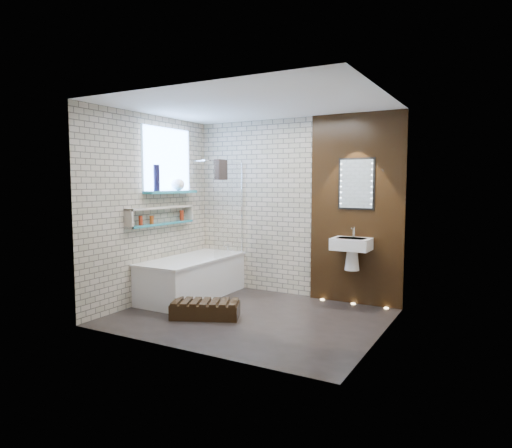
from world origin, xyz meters
The scene contains 15 objects.
ground centered at (0.00, 0.00, 0.00)m, with size 3.20×3.20×0.00m, color black.
room_shell centered at (0.00, 0.00, 1.30)m, with size 3.24×3.20×2.60m.
walnut_panel centered at (0.95, 1.27, 1.30)m, with size 1.30×0.06×2.60m, color black.
clerestory_window centered at (-1.57, 0.35, 1.90)m, with size 0.18×1.00×0.94m.
display_niche centered at (-1.53, 0.15, 1.20)m, with size 0.14×1.30×0.26m.
bathtub centered at (-1.22, 0.45, 0.29)m, with size 0.79×1.74×0.70m.
bath_screen centered at (-0.87, 0.89, 1.28)m, with size 0.01×0.78×1.40m, color white.
towel centered at (-0.87, 0.68, 1.85)m, with size 0.09×0.22×0.29m, color black.
shower_head centered at (-1.30, 0.95, 2.00)m, with size 0.18×0.18×0.02m, color silver.
washbasin centered at (0.95, 1.07, 0.79)m, with size 0.50×0.36×0.58m.
led_mirror centered at (0.95, 1.23, 1.65)m, with size 0.50×0.02×0.70m.
walnut_step centered at (-0.47, -0.30, 0.09)m, with size 0.83×0.37×0.18m, color black.
niche_bottles centered at (-1.53, 0.17, 1.17)m, with size 0.06×0.93×0.15m.
sill_vases centered at (-1.50, 0.34, 1.67)m, with size 0.17×0.60×0.36m.
floor_uplights centered at (0.95, 1.20, 0.01)m, with size 0.96×0.06×0.01m.
Camera 1 is at (2.74, -4.81, 1.68)m, focal length 31.91 mm.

